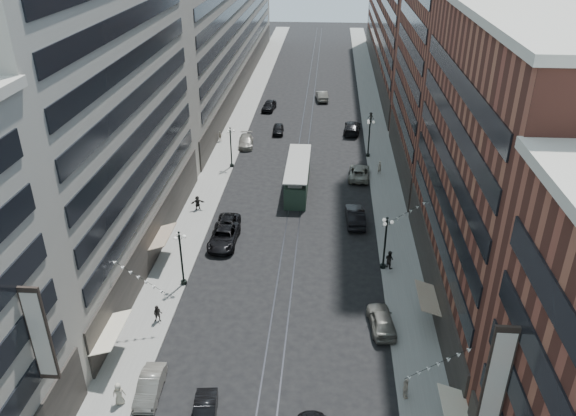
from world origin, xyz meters
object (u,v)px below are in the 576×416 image
(car_9, at_px, (269,106))
(pedestrian_8, at_px, (379,167))
(car_5, at_px, (205,414))
(car_2, at_px, (224,237))
(pedestrian_1, at_px, (119,394))
(car_1, at_px, (150,386))
(lamppost_se_far, at_px, (385,241))
(car_7, at_px, (227,226))
(pedestrian_4, at_px, (406,388))
(car_11, at_px, (359,172))
(pedestrian_6, at_px, (220,136))
(car_4, at_px, (382,320))
(lamppost_sw_far, at_px, (181,256))
(pedestrian_2, at_px, (158,314))
(car_12, at_px, (352,127))
(car_14, at_px, (322,96))
(car_13, at_px, (278,129))
(pedestrian_5, at_px, (198,203))
(lamppost_se_mid, at_px, (369,136))
(pedestrian_9, at_px, (371,117))
(streetcar, at_px, (298,176))
(pedestrian_7, at_px, (389,259))
(car_10, at_px, (355,216))
(lamppost_sw_mid, at_px, (231,146))
(car_8, at_px, (246,141))

(car_9, bearing_deg, pedestrian_8, -49.66)
(car_9, bearing_deg, car_5, -80.71)
(car_2, distance_m, pedestrian_1, 22.00)
(car_1, bearing_deg, lamppost_se_far, 41.68)
(car_5, distance_m, car_7, 25.35)
(pedestrian_4, xyz_separation_m, car_11, (-1.81, 37.22, -0.22))
(pedestrian_4, relative_size, pedestrian_6, 1.09)
(car_5, height_order, car_11, car_11)
(car_11, bearing_deg, pedestrian_4, 96.84)
(car_4, relative_size, pedestrian_4, 2.84)
(lamppost_sw_far, xyz_separation_m, pedestrian_6, (-3.24, 36.20, -2.18))
(pedestrian_2, distance_m, car_12, 50.38)
(car_4, bearing_deg, lamppost_se_far, -101.76)
(car_11, bearing_deg, lamppost_se_far, 98.19)
(pedestrian_4, xyz_separation_m, car_14, (-7.30, 70.89, -0.13))
(car_13, xyz_separation_m, pedestrian_5, (-6.88, -26.05, 0.29))
(lamppost_se_mid, distance_m, pedestrian_9, 14.95)
(streetcar, relative_size, pedestrian_5, 7.45)
(car_9, bearing_deg, pedestrian_1, -86.00)
(lamppost_se_far, relative_size, pedestrian_7, 3.07)
(lamppost_se_far, bearing_deg, pedestrian_8, 87.05)
(car_2, xyz_separation_m, car_5, (2.77, -22.74, -0.13))
(car_2, height_order, car_10, car_10)
(lamppost_sw_mid, height_order, car_2, lamppost_sw_mid)
(pedestrian_9, bearing_deg, car_1, -84.18)
(car_9, bearing_deg, streetcar, -70.61)
(streetcar, xyz_separation_m, car_12, (7.24, 20.59, -0.71))
(pedestrian_7, bearing_deg, pedestrian_8, -43.36)
(car_11, distance_m, pedestrian_7, 20.91)
(pedestrian_1, bearing_deg, car_11, -127.34)
(pedestrian_4, bearing_deg, pedestrian_8, -7.72)
(pedestrian_1, relative_size, pedestrian_4, 1.05)
(car_8, xyz_separation_m, pedestrian_6, (-4.04, 1.30, 0.19))
(car_8, bearing_deg, pedestrian_4, -75.05)
(lamppost_sw_far, height_order, lamppost_se_far, same)
(car_5, relative_size, pedestrian_4, 2.52)
(car_2, height_order, pedestrian_9, pedestrian_9)
(car_9, xyz_separation_m, pedestrian_5, (-4.27, -37.56, 0.16))
(car_8, xyz_separation_m, pedestrian_9, (18.79, 11.84, 0.22))
(car_7, relative_size, pedestrian_8, 2.89)
(pedestrian_6, bearing_deg, streetcar, 136.37)
(car_9, xyz_separation_m, pedestrian_8, (17.14, -25.99, 0.23))
(streetcar, height_order, car_9, streetcar)
(car_8, distance_m, pedestrian_8, 20.72)
(car_5, relative_size, pedestrian_1, 2.40)
(lamppost_sw_mid, distance_m, car_8, 8.29)
(car_7, bearing_deg, pedestrian_1, -96.85)
(pedestrian_5, bearing_deg, pedestrian_7, -46.57)
(car_4, bearing_deg, car_12, -95.11)
(streetcar, bearing_deg, car_2, -116.17)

